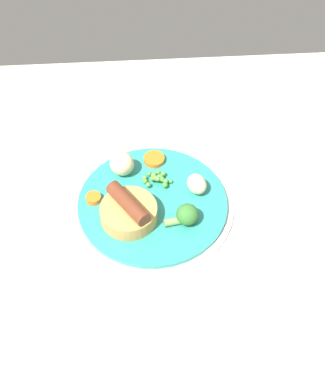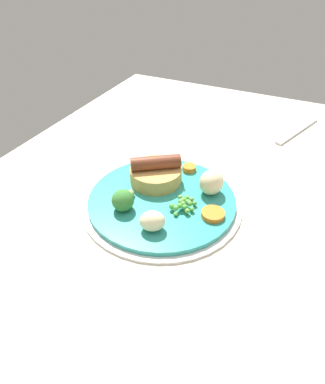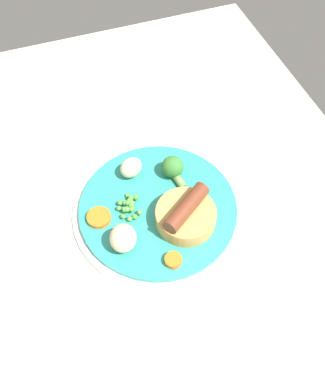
{
  "view_description": "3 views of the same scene",
  "coord_description": "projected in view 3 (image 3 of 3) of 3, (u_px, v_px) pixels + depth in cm",
  "views": [
    {
      "loc": [
        1.91,
        -59.56,
        76.49
      ],
      "look_at": [
        5.84,
        -2.16,
        7.05
      ],
      "focal_mm": 50.0,
      "sensor_mm": 36.0,
      "label": 1
    },
    {
      "loc": [
        46.71,
        18.17,
        41.76
      ],
      "look_at": [
        5.68,
        -1.22,
        7.02
      ],
      "focal_mm": 32.0,
      "sensor_mm": 36.0,
      "label": 2
    },
    {
      "loc": [
        -31.85,
        9.87,
        63.05
      ],
      "look_at": [
        5.32,
        -3.29,
        6.28
      ],
      "focal_mm": 40.0,
      "sensor_mm": 36.0,
      "label": 3
    }
  ],
  "objects": [
    {
      "name": "carrot_slice_2",
      "position": [
        173.0,
        260.0,
        0.64
      ],
      "size": [
        3.12,
        3.12,
        1.03
      ],
      "primitive_type": "cylinder",
      "rotation": [
        0.0,
        0.0,
        6.07
      ],
      "color": "orange",
      "rests_on": "dinner_plate"
    },
    {
      "name": "broccoli_floret_near",
      "position": [
        173.0,
        168.0,
        0.72
      ],
      "size": [
        5.84,
        3.73,
        3.73
      ],
      "rotation": [
        0.0,
        0.0,
        0.16
      ],
      "color": "#387A33",
      "rests_on": "dinner_plate"
    },
    {
      "name": "dinner_plate",
      "position": [
        158.0,
        209.0,
        0.7
      ],
      "size": [
        28.2,
        28.2,
        1.4
      ],
      "color": "silver",
      "rests_on": "dining_table"
    },
    {
      "name": "potato_chunk_0",
      "position": [
        130.0,
        168.0,
        0.72
      ],
      "size": [
        4.55,
        4.96,
        3.38
      ],
      "primitive_type": "ellipsoid",
      "rotation": [
        0.0,
        0.0,
        2.0
      ],
      "color": "beige",
      "rests_on": "dinner_plate"
    },
    {
      "name": "carrot_slice_0",
      "position": [
        99.0,
        218.0,
        0.68
      ],
      "size": [
        5.36,
        5.36,
        0.87
      ],
      "primitive_type": "cylinder",
      "rotation": [
        0.0,
        0.0,
        4.09
      ],
      "color": "orange",
      "rests_on": "dinner_plate"
    },
    {
      "name": "potato_chunk_1",
      "position": [
        123.0,
        238.0,
        0.64
      ],
      "size": [
        5.67,
        5.51,
        4.54
      ],
      "primitive_type": "ellipsoid",
      "rotation": [
        0.0,
        0.0,
        5.85
      ],
      "color": "beige",
      "rests_on": "dinner_plate"
    },
    {
      "name": "sausage_pudding",
      "position": [
        185.0,
        213.0,
        0.67
      ],
      "size": [
        9.55,
        9.55,
        5.3
      ],
      "rotation": [
        0.0,
        0.0,
        5.31
      ],
      "color": "tan",
      "rests_on": "dinner_plate"
    },
    {
      "name": "dining_table",
      "position": [
        154.0,
        240.0,
        0.7
      ],
      "size": [
        110.0,
        80.0,
        3.0
      ],
      "primitive_type": "cube",
      "color": "beige",
      "rests_on": "ground"
    },
    {
      "name": "pea_pile",
      "position": [
        129.0,
        205.0,
        0.69
      ],
      "size": [
        5.34,
        4.1,
        1.87
      ],
      "color": "#5CB136",
      "rests_on": "dinner_plate"
    }
  ]
}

